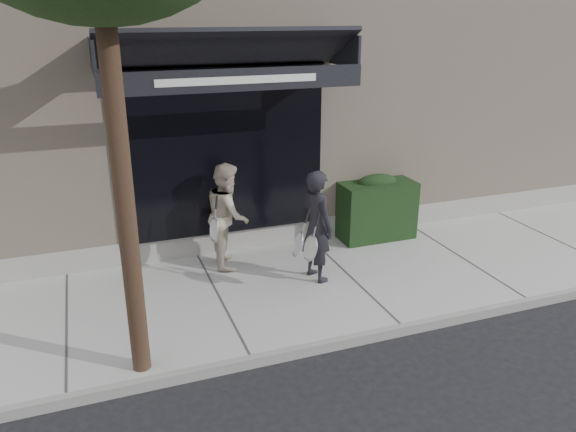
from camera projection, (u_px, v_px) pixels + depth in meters
name	position (u px, v px, depth m)	size (l,w,h in m)	color
ground	(349.00, 282.00, 8.50)	(80.00, 80.00, 0.00)	black
sidewalk	(349.00, 279.00, 8.48)	(20.00, 3.00, 0.12)	#A5A59F
curb	(403.00, 329.00, 7.11)	(20.00, 0.10, 0.14)	gray
building_facade	(251.00, 67.00, 11.92)	(14.30, 8.04, 5.64)	#C4AF95
hedge	(376.00, 207.00, 9.74)	(1.30, 0.70, 1.14)	black
pedestrian_front	(317.00, 226.00, 8.09)	(0.78, 0.86, 1.66)	black
pedestrian_back	(228.00, 215.00, 8.58)	(0.78, 0.94, 1.63)	#BBAD96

